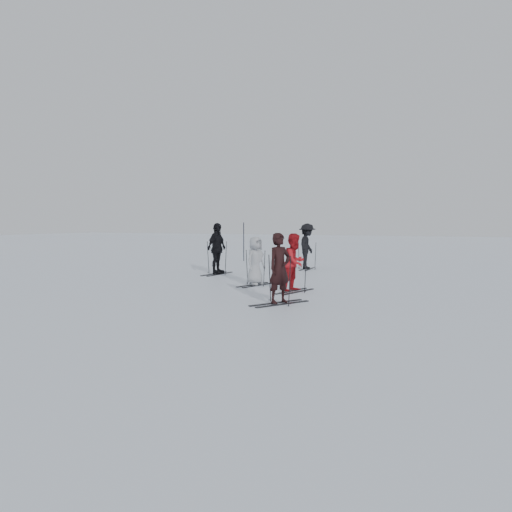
{
  "coord_description": "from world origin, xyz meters",
  "views": [
    {
      "loc": [
        6.43,
        -13.54,
        2.11
      ],
      "look_at": [
        0.0,
        1.0,
        1.0
      ],
      "focal_mm": 35.0,
      "sensor_mm": 36.0,
      "label": 1
    }
  ],
  "objects": [
    {
      "name": "skier_grey",
      "position": [
        -0.19,
        1.39,
        0.79
      ],
      "size": [
        0.69,
        0.87,
        1.58
      ],
      "primitive_type": "imported",
      "rotation": [
        0.0,
        0.0,
        1.31
      ],
      "color": "#9A9EA2",
      "rests_on": "ground"
    },
    {
      "name": "ground",
      "position": [
        0.0,
        0.0,
        0.0
      ],
      "size": [
        120.0,
        120.0,
        0.0
      ],
      "primitive_type": "plane",
      "color": "silver",
      "rests_on": "ground"
    },
    {
      "name": "skier_red",
      "position": [
        1.5,
        0.48,
        0.86
      ],
      "size": [
        0.83,
        0.97,
        1.72
      ],
      "primitive_type": "imported",
      "rotation": [
        0.0,
        0.0,
        1.33
      ],
      "color": "#AA131A",
      "rests_on": "ground"
    },
    {
      "name": "skier_near_dark",
      "position": [
        1.87,
        -1.75,
        0.89
      ],
      "size": [
        0.69,
        0.78,
        1.79
      ],
      "primitive_type": "imported",
      "rotation": [
        0.0,
        0.0,
        1.06
      ],
      "color": "black",
      "rests_on": "ground"
    },
    {
      "name": "piste_marker",
      "position": [
        -4.87,
        10.39,
        1.02
      ],
      "size": [
        0.05,
        0.05,
        2.04
      ],
      "primitive_type": "cylinder",
      "rotation": [
        0.0,
        0.0,
        0.06
      ],
      "color": "black",
      "rests_on": "ground"
    },
    {
      "name": "skis_uphill_far",
      "position": [
        -0.36,
        7.37,
        0.61
      ],
      "size": [
        1.75,
        1.02,
        1.23
      ],
      "primitive_type": null,
      "rotation": [
        0.0,
        0.0,
        1.65
      ],
      "color": "black",
      "rests_on": "ground"
    },
    {
      "name": "skier_uphill_left",
      "position": [
        -3.0,
        3.93,
        1.01
      ],
      "size": [
        0.57,
        1.21,
        2.01
      ],
      "primitive_type": "imported",
      "rotation": [
        0.0,
        0.0,
        1.5
      ],
      "color": "black",
      "rests_on": "ground"
    },
    {
      "name": "skis_near_dark",
      "position": [
        1.87,
        -1.75,
        0.64
      ],
      "size": [
        2.0,
        1.67,
        1.29
      ],
      "primitive_type": null,
      "rotation": [
        0.0,
        0.0,
        1.06
      ],
      "color": "black",
      "rests_on": "ground"
    },
    {
      "name": "skier_uphill_far",
      "position": [
        -0.36,
        7.37,
        0.99
      ],
      "size": [
        0.84,
        1.34,
        1.99
      ],
      "primitive_type": "imported",
      "rotation": [
        0.0,
        0.0,
        1.65
      ],
      "color": "black",
      "rests_on": "ground"
    },
    {
      "name": "skis_uphill_left",
      "position": [
        -3.0,
        3.93,
        0.68
      ],
      "size": [
        1.93,
        1.12,
        1.36
      ],
      "primitive_type": null,
      "rotation": [
        0.0,
        0.0,
        1.5
      ],
      "color": "black",
      "rests_on": "ground"
    },
    {
      "name": "skis_grey",
      "position": [
        -0.19,
        1.39,
        0.6
      ],
      "size": [
        1.82,
        1.27,
        1.2
      ],
      "primitive_type": null,
      "rotation": [
        0.0,
        0.0,
        1.31
      ],
      "color": "black",
      "rests_on": "ground"
    },
    {
      "name": "skis_red",
      "position": [
        1.5,
        0.48,
        0.61
      ],
      "size": [
        1.84,
        1.27,
        1.22
      ],
      "primitive_type": null,
      "rotation": [
        0.0,
        0.0,
        1.33
      ],
      "color": "black",
      "rests_on": "ground"
    }
  ]
}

